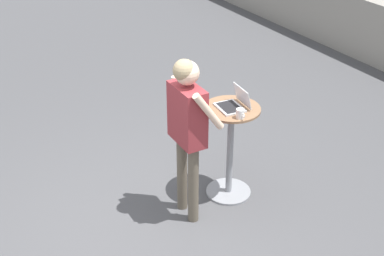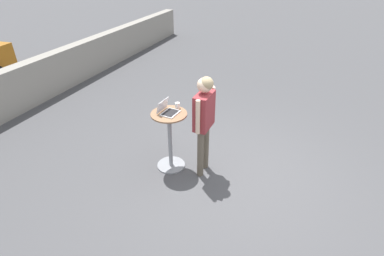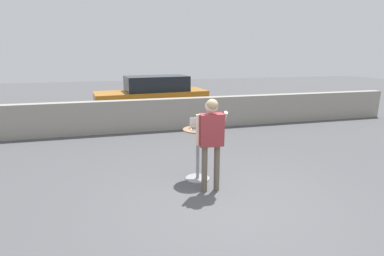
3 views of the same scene
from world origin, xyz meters
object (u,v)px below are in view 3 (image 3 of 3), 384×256
at_px(parked_car_near_street, 153,96).
at_px(coffee_mug, 209,126).
at_px(cafe_table, 198,151).
at_px(standing_person, 211,133).
at_px(laptop, 198,126).

bearing_deg(parked_car_near_street, coffee_mug, -88.19).
relative_size(cafe_table, standing_person, 0.61).
bearing_deg(coffee_mug, laptop, 161.53).
height_order(standing_person, parked_car_near_street, standing_person).
xyz_separation_m(cafe_table, parked_car_near_street, (0.01, 6.83, 0.21)).
relative_size(laptop, parked_car_near_street, 0.07).
relative_size(cafe_table, laptop, 3.25).
relative_size(cafe_table, parked_car_near_street, 0.23).
distance_m(cafe_table, standing_person, 0.79).
bearing_deg(cafe_table, coffee_mug, -13.18).
xyz_separation_m(standing_person, parked_car_near_street, (-0.08, 7.41, -0.32)).
bearing_deg(cafe_table, laptop, 76.77).
height_order(coffee_mug, standing_person, standing_person).
height_order(coffee_mug, parked_car_near_street, parked_car_near_street).
height_order(cafe_table, parked_car_near_street, parked_car_near_street).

